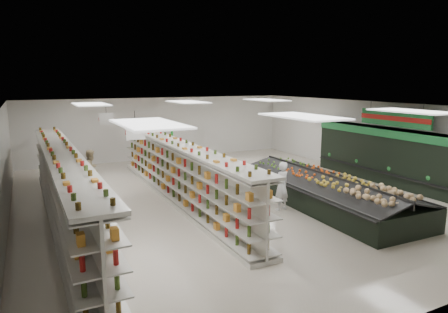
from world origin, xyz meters
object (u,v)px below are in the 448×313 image
shopper_background (92,169)px  produce_island (324,190)px  shopper_main (282,186)px  gondola_left (64,191)px  gondola_center (177,173)px  soda_endcap (162,150)px

shopper_background → produce_island: bearing=-97.5°
shopper_main → gondola_left: bearing=-30.4°
gondola_left → gondola_center: bearing=11.6°
gondola_left → soda_endcap: gondola_left is taller
gondola_center → soda_endcap: size_ratio=7.20×
produce_island → shopper_background: 8.69m
gondola_left → soda_endcap: size_ratio=7.57×
soda_endcap → shopper_main: soda_endcap is taller
gondola_center → shopper_main: gondola_center is taller
shopper_background → gondola_center: bearing=-107.6°
gondola_center → shopper_main: 3.63m
gondola_center → shopper_background: size_ratio=7.78×
gondola_left → shopper_main: size_ratio=7.73×
gondola_left → shopper_background: 3.97m
gondola_center → soda_endcap: bearing=77.8°
soda_endcap → shopper_background: 4.41m
soda_endcap → produce_island: bearing=-69.9°
produce_island → shopper_main: shopper_main is taller
produce_island → soda_endcap: soda_endcap is taller
soda_endcap → shopper_background: (-3.60, -2.54, -0.04)m
gondola_center → shopper_main: bearing=-45.5°
produce_island → soda_endcap: size_ratio=4.48×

